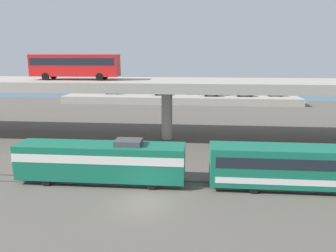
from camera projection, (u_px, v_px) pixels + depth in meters
ground_plane at (144, 203)px, 25.56m from camera, size 260.00×260.00×0.00m
rail_strip_near at (150, 186)px, 28.71m from camera, size 110.00×0.12×0.12m
rail_strip_far at (152, 180)px, 30.15m from camera, size 110.00×0.12×0.12m
train_locomotive at (93, 159)px, 29.43m from camera, size 16.57×3.04×4.18m
train_coach_lead at (333, 167)px, 27.56m from camera, size 21.36×3.04×3.86m
highway_overpass at (167, 86)px, 43.31m from camera, size 96.00×10.81×8.28m
transit_bus_on_overpass at (75, 65)px, 43.12m from camera, size 12.00×2.68×3.40m
pier_parking_lot at (180, 99)px, 78.78m from camera, size 57.06×10.06×1.72m
parked_car_0 at (244, 93)px, 76.50m from camera, size 4.26×1.98×1.50m
parked_car_1 at (221, 92)px, 78.97m from camera, size 4.57×1.87×1.50m
parked_car_2 at (211, 93)px, 76.77m from camera, size 4.04×1.98×1.50m
parked_car_3 at (275, 93)px, 76.87m from camera, size 4.03×1.89×1.50m
parked_car_4 at (113, 91)px, 81.20m from camera, size 4.39×2.00×1.50m
parked_car_5 at (194, 91)px, 80.11m from camera, size 4.41×1.92×1.50m
parked_car_6 at (161, 92)px, 78.74m from camera, size 4.05×1.93×1.50m
harbor_water at (184, 92)px, 101.30m from camera, size 140.00×36.00×0.01m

